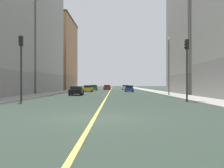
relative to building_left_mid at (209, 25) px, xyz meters
The scene contains 17 objects.
ground_plane 35.77m from the building_left_mid, 119.16° to the right, with size 400.00×400.00×0.00m, color #2A372D.
sidewalk_left 23.50m from the building_left_mid, 110.28° to the left, with size 3.11×168.00×0.15m, color #9E9B93.
sidewalk_right 34.24m from the building_left_mid, 143.24° to the left, with size 3.11×168.00×0.15m, color #9E9B93.
lane_center_stripe 27.85m from the building_left_mid, 130.50° to the left, with size 0.16×154.00×0.01m, color #E5D14C.
building_left_mid is the anchor object (origin of this frame).
building_right_midblock 33.87m from the building_left_mid, 167.56° to the left, with size 11.50×20.96×22.31m.
building_right_distant 45.18m from the building_left_mid, 137.08° to the left, with size 11.50×19.56×20.16m.
traffic_light_left_near 22.26m from the building_left_mid, 115.88° to the right, with size 0.40×0.32×5.58m.
traffic_light_right_near 31.38m from the building_left_mid, 141.89° to the right, with size 0.40×0.32×5.91m.
street_lamp_left_near 12.39m from the building_left_mid, 140.06° to the right, with size 0.36×0.36×7.82m.
car_black 24.14m from the building_left_mid, 166.12° to the right, with size 1.88×4.07×1.27m.
car_yellow 26.42m from the building_left_mid, 150.74° to the left, with size 1.92×4.36×1.36m.
car_maroon 41.61m from the building_left_mid, 116.25° to the left, with size 2.06×4.62×1.33m.
car_white 36.45m from the building_left_mid, 110.65° to the left, with size 1.96×4.37×1.34m.
car_green 33.29m from the building_left_mid, 131.25° to the left, with size 1.93×4.11×1.38m.
car_blue 19.67m from the building_left_mid, 139.01° to the left, with size 1.87×4.08×1.33m.
car_red 36.40m from the building_left_mid, 120.28° to the left, with size 1.99×4.55×1.35m.
Camera 1 is at (0.91, -11.73, 1.58)m, focal length 40.48 mm.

